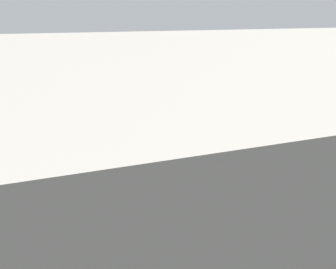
# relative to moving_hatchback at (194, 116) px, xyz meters

# --- Properties ---
(ground_plane) EXTENTS (60.00, 60.00, 0.00)m
(ground_plane) POSITION_rel_moving_hatchback_xyz_m (-0.48, 0.01, -1.03)
(ground_plane) COLOR black
(kerb_strip) EXTENTS (24.00, 3.20, 0.04)m
(kerb_strip) POSITION_rel_moving_hatchback_xyz_m (-0.48, 4.21, -1.01)
(kerb_strip) COLOR slate
(kerb_strip) RESTS_ON ground
(moving_hatchback) EXTENTS (4.25, 3.05, 2.06)m
(moving_hatchback) POSITION_rel_moving_hatchback_xyz_m (0.00, 0.00, 0.00)
(moving_hatchback) COLOR orange
(moving_hatchback) RESTS_ON ground
(fire_hydrant) EXTENTS (0.42, 0.31, 0.80)m
(fire_hydrant) POSITION_rel_moving_hatchback_xyz_m (3.03, 2.36, -0.63)
(fire_hydrant) COLOR #197A2D
(fire_hydrant) RESTS_ON ground
(pedestrian) EXTENTS (0.38, 0.51, 1.62)m
(pedestrian) POSITION_rel_moving_hatchback_xyz_m (3.71, 1.99, -0.07)
(pedestrian) COLOR blue
(pedestrian) RESTS_ON ground
(metal_railing) EXTENTS (7.52, 0.04, 1.05)m
(metal_railing) POSITION_rel_moving_hatchback_xyz_m (-1.27, 6.10, -0.31)
(metal_railing) COLOR #B7BABF
(metal_railing) RESTS_ON ground
(sign_post) EXTENTS (0.07, 0.44, 2.40)m
(sign_post) POSITION_rel_moving_hatchback_xyz_m (3.34, 3.91, 0.55)
(sign_post) COLOR #4C4C51
(sign_post) RESTS_ON ground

